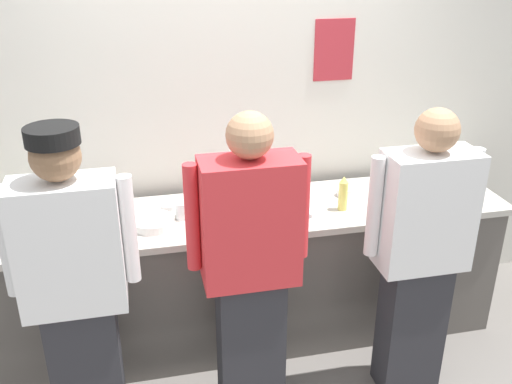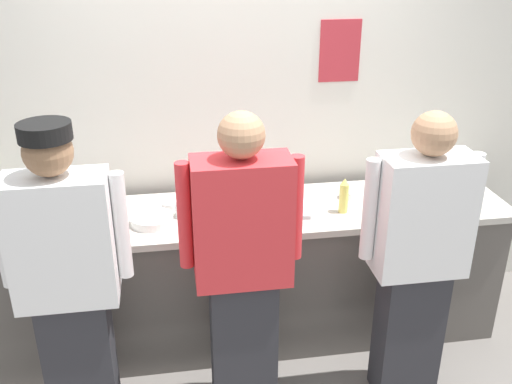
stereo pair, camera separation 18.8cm
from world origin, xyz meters
name	(u,v)px [view 1 (the left image)]	position (x,y,z in m)	size (l,w,h in m)	color
ground_plane	(256,369)	(0.00, 0.00, 0.00)	(9.00, 9.00, 0.00)	slate
wall_back	(228,121)	(0.00, 0.81, 1.31)	(5.04, 0.11, 2.61)	silver
prep_counter	(244,275)	(0.00, 0.35, 0.45)	(3.21, 0.66, 0.89)	#56514C
chef_near_left	(75,287)	(-0.92, -0.27, 0.89)	(0.60, 0.24, 1.67)	#2D2D33
chef_center	(250,266)	(-0.08, -0.25, 0.89)	(0.61, 0.24, 1.68)	#2D2D33
chef_far_right	(421,252)	(0.82, -0.28, 0.87)	(0.60, 0.24, 1.65)	#2D2D33
plate_stack_front	(153,223)	(-0.53, 0.27, 0.92)	(0.24, 0.24, 0.05)	white
plate_stack_rear	(421,198)	(1.09, 0.24, 0.92)	(0.23, 0.23, 0.05)	white
mixing_bowl_steel	(84,216)	(-0.90, 0.37, 0.95)	(0.36, 0.36, 0.12)	#B7BABF
sheet_tray	(267,207)	(0.15, 0.35, 0.90)	(0.50, 0.28, 0.02)	#B7BABF
squeeze_bottle_primary	(343,194)	(0.58, 0.24, 0.99)	(0.05, 0.05, 0.21)	#E5E066
squeeze_bottle_secondary	(469,191)	(1.34, 0.15, 0.98)	(0.05, 0.05, 0.18)	#E5E066
ramekin_red_sauce	(169,207)	(-0.43, 0.45, 0.91)	(0.10, 0.10, 0.04)	white
ramekin_orange_sauce	(345,192)	(0.66, 0.43, 0.92)	(0.10, 0.10, 0.05)	white
ramekin_green_sauce	(427,185)	(1.22, 0.41, 0.92)	(0.10, 0.10, 0.05)	white
deli_cup	(183,210)	(-0.35, 0.34, 0.94)	(0.09, 0.09, 0.10)	white
chefs_knife	(15,240)	(-1.26, 0.26, 0.90)	(0.27, 0.03, 0.02)	#B7BABF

